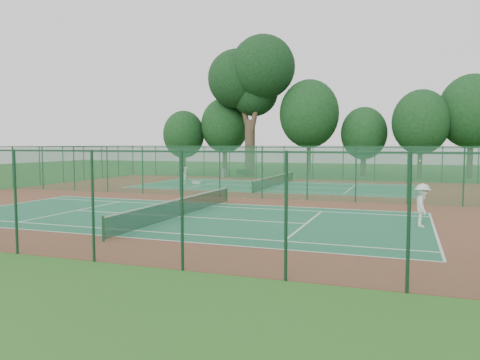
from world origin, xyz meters
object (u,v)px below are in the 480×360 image
at_px(player_near, 422,205).
at_px(player_far, 185,175).
at_px(bench, 243,174).
at_px(trash_bin, 223,173).
at_px(big_tree, 252,77).
at_px(kit_bag, 197,182).

xyz_separation_m(player_near, player_far, (-20.06, 17.09, -0.18)).
relative_size(player_near, bench, 1.23).
height_order(player_near, bench, player_near).
distance_m(player_near, trash_bin, 31.85).
bearing_deg(trash_bin, bench, 8.00).
bearing_deg(big_tree, trash_bin, -104.03).
bearing_deg(player_far, big_tree, 163.69).
height_order(player_far, bench, player_far).
bearing_deg(kit_bag, trash_bin, 91.34).
xyz_separation_m(bench, big_tree, (-0.78, 5.24, 10.99)).
distance_m(kit_bag, big_tree, 17.77).
distance_m(bench, kit_bag, 8.59).
bearing_deg(player_near, big_tree, 26.71).
height_order(bench, kit_bag, bench).
relative_size(trash_bin, bench, 0.61).
height_order(player_near, kit_bag, player_near).
bearing_deg(kit_bag, player_near, -44.88).
xyz_separation_m(player_far, big_tree, (1.97, 13.65, 10.68)).
xyz_separation_m(kit_bag, big_tree, (0.80, 13.68, 11.33)).
xyz_separation_m(bench, kit_bag, (-1.57, -8.44, -0.34)).
distance_m(player_far, kit_bag, 1.33).
bearing_deg(trash_bin, player_far, -94.11).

